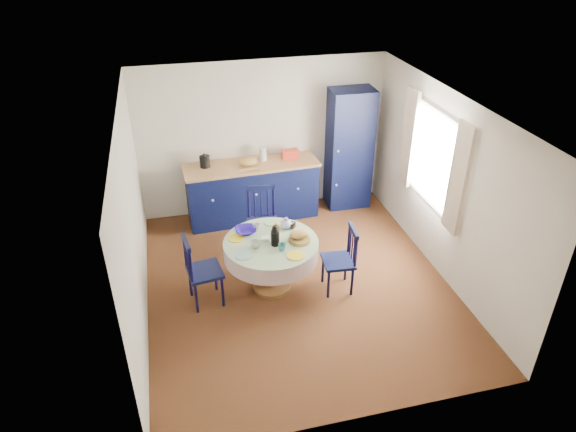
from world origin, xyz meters
name	(u,v)px	position (x,y,z in m)	size (l,w,h in m)	color
floor	(298,283)	(0.00, 0.00, 0.00)	(4.50, 4.50, 0.00)	black
ceiling	(300,106)	(0.00, 0.00, 2.50)	(4.50, 4.50, 0.00)	white
wall_back	(263,138)	(0.00, 2.25, 1.25)	(4.00, 0.02, 2.50)	silver
wall_left	(133,224)	(-2.00, 0.00, 1.25)	(0.02, 4.50, 2.50)	silver
wall_right	(444,186)	(2.00, 0.00, 1.25)	(0.02, 4.50, 2.50)	silver
window	(433,158)	(1.95, 0.30, 1.52)	(0.10, 1.74, 1.45)	white
kitchen_counter	(252,190)	(-0.26, 1.93, 0.49)	(2.16, 0.76, 1.19)	black
pantry_cabinet	(349,149)	(1.40, 2.00, 1.01)	(0.72, 0.53, 2.01)	black
dining_table	(272,249)	(-0.35, 0.00, 0.62)	(1.23, 1.23, 1.02)	#5A3619
chair_left	(201,270)	(-1.28, -0.07, 0.50)	(0.47, 0.49, 0.99)	black
chair_far	(263,221)	(-0.29, 0.91, 0.51)	(0.49, 0.47, 1.01)	black
chair_right	(341,259)	(0.53, -0.23, 0.47)	(0.43, 0.45, 0.93)	black
mug_a	(255,244)	(-0.58, -0.08, 0.79)	(0.12, 0.12, 0.10)	silver
mug_b	(282,247)	(-0.27, -0.23, 0.79)	(0.10, 0.10, 0.09)	#2C747D
mug_c	(292,225)	(-0.02, 0.25, 0.78)	(0.11, 0.11, 0.09)	black
mug_d	(256,227)	(-0.49, 0.32, 0.79)	(0.10, 0.10, 0.09)	silver
cobalt_bowl	(246,231)	(-0.64, 0.28, 0.78)	(0.27, 0.27, 0.07)	navy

